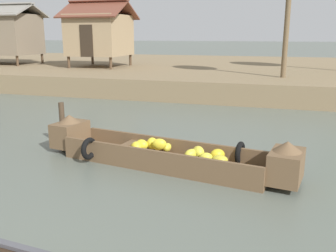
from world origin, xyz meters
TOP-DOWN VIEW (x-y plane):
  - ground_plane at (0.00, 10.00)m, footprint 300.00×300.00m
  - riverbank_strip at (0.00, 23.60)m, footprint 160.00×20.00m
  - banana_boat at (1.10, 5.94)m, footprint 6.06×1.90m
  - stilt_house_left at (-14.42, 19.59)m, footprint 4.81×3.49m
  - stilt_house_mid_left at (-7.26, 19.40)m, footprint 3.84×3.83m
  - mooring_post at (-1.93, 6.58)m, footprint 0.14×0.14m

SIDE VIEW (x-z plane):
  - ground_plane at x=0.00m, z-range 0.00..0.00m
  - banana_boat at x=1.10m, z-range -0.15..0.78m
  - riverbank_strip at x=0.00m, z-range 0.00..0.95m
  - mooring_post at x=-1.93m, z-range 0.00..1.19m
  - stilt_house_mid_left at x=-7.26m, z-range 0.94..4.91m
  - stilt_house_left at x=-14.42m, z-range 0.99..4.95m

